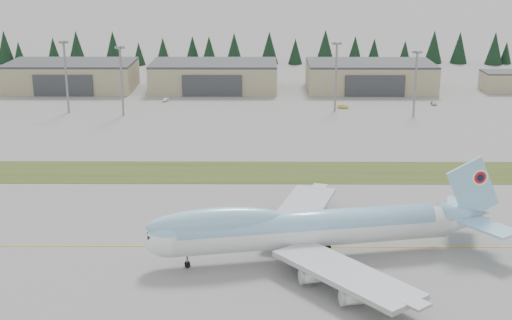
{
  "coord_description": "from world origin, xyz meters",
  "views": [
    {
      "loc": [
        2.9,
        -122.03,
        53.68
      ],
      "look_at": [
        1.92,
        29.15,
        8.0
      ],
      "focal_mm": 50.0,
      "sensor_mm": 36.0,
      "label": 1
    }
  ],
  "objects_px": {
    "service_vehicle_a": "(165,101)",
    "service_vehicle_b": "(343,108)",
    "hangar_center": "(214,76)",
    "service_vehicle_c": "(433,105)",
    "hangar_right": "(370,76)",
    "boeing_747_freighter": "(308,228)",
    "hangar_left": "(72,76)"
  },
  "relations": [
    {
      "from": "hangar_left",
      "to": "service_vehicle_a",
      "type": "xyz_separation_m",
      "value": [
        38.79,
        -21.8,
        -5.39
      ]
    },
    {
      "from": "hangar_center",
      "to": "hangar_left",
      "type": "bearing_deg",
      "value": 180.0
    },
    {
      "from": "hangar_center",
      "to": "hangar_right",
      "type": "xyz_separation_m",
      "value": [
        60.0,
        0.0,
        0.0
      ]
    },
    {
      "from": "hangar_left",
      "to": "service_vehicle_b",
      "type": "xyz_separation_m",
      "value": [
        101.18,
        -32.48,
        -5.39
      ]
    },
    {
      "from": "hangar_left",
      "to": "hangar_right",
      "type": "distance_m",
      "value": 115.0
    },
    {
      "from": "boeing_747_freighter",
      "to": "service_vehicle_a",
      "type": "bearing_deg",
      "value": 96.93
    },
    {
      "from": "hangar_left",
      "to": "hangar_right",
      "type": "relative_size",
      "value": 1.0
    },
    {
      "from": "hangar_center",
      "to": "service_vehicle_c",
      "type": "relative_size",
      "value": 12.06
    },
    {
      "from": "boeing_747_freighter",
      "to": "service_vehicle_b",
      "type": "distance_m",
      "value": 123.97
    },
    {
      "from": "hangar_center",
      "to": "boeing_747_freighter",
      "type": "bearing_deg",
      "value": -80.32
    },
    {
      "from": "service_vehicle_c",
      "to": "service_vehicle_b",
      "type": "bearing_deg",
      "value": -167.37
    },
    {
      "from": "service_vehicle_b",
      "to": "service_vehicle_c",
      "type": "xyz_separation_m",
      "value": [
        32.47,
        5.71,
        0.0
      ]
    },
    {
      "from": "hangar_center",
      "to": "hangar_right",
      "type": "relative_size",
      "value": 1.0
    },
    {
      "from": "service_vehicle_b",
      "to": "service_vehicle_c",
      "type": "relative_size",
      "value": 0.96
    },
    {
      "from": "boeing_747_freighter",
      "to": "hangar_right",
      "type": "height_order",
      "value": "boeing_747_freighter"
    },
    {
      "from": "hangar_center",
      "to": "service_vehicle_c",
      "type": "distance_m",
      "value": 83.26
    },
    {
      "from": "service_vehicle_a",
      "to": "service_vehicle_b",
      "type": "xyz_separation_m",
      "value": [
        62.39,
        -10.68,
        0.0
      ]
    },
    {
      "from": "hangar_center",
      "to": "service_vehicle_a",
      "type": "xyz_separation_m",
      "value": [
        -16.21,
        -21.8,
        -5.39
      ]
    },
    {
      "from": "boeing_747_freighter",
      "to": "hangar_left",
      "type": "relative_size",
      "value": 1.38
    },
    {
      "from": "hangar_left",
      "to": "service_vehicle_b",
      "type": "height_order",
      "value": "hangar_left"
    },
    {
      "from": "service_vehicle_a",
      "to": "service_vehicle_b",
      "type": "relative_size",
      "value": 0.96
    },
    {
      "from": "hangar_left",
      "to": "service_vehicle_c",
      "type": "xyz_separation_m",
      "value": [
        133.65,
        -26.77,
        -5.39
      ]
    },
    {
      "from": "hangar_left",
      "to": "service_vehicle_b",
      "type": "distance_m",
      "value": 106.4
    },
    {
      "from": "hangar_right",
      "to": "service_vehicle_b",
      "type": "bearing_deg",
      "value": -113.04
    },
    {
      "from": "hangar_right",
      "to": "service_vehicle_c",
      "type": "distance_m",
      "value": 33.07
    },
    {
      "from": "hangar_left",
      "to": "service_vehicle_c",
      "type": "bearing_deg",
      "value": -11.33
    },
    {
      "from": "boeing_747_freighter",
      "to": "service_vehicle_c",
      "type": "bearing_deg",
      "value": 56.95
    },
    {
      "from": "hangar_center",
      "to": "hangar_right",
      "type": "height_order",
      "value": "same"
    },
    {
      "from": "hangar_left",
      "to": "hangar_right",
      "type": "height_order",
      "value": "same"
    },
    {
      "from": "boeing_747_freighter",
      "to": "service_vehicle_c",
      "type": "xyz_separation_m",
      "value": [
        52.27,
        127.96,
        -5.71
      ]
    },
    {
      "from": "hangar_left",
      "to": "service_vehicle_a",
      "type": "bearing_deg",
      "value": -29.34
    },
    {
      "from": "boeing_747_freighter",
      "to": "hangar_center",
      "type": "xyz_separation_m",
      "value": [
        -26.38,
        154.73,
        -0.32
      ]
    }
  ]
}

